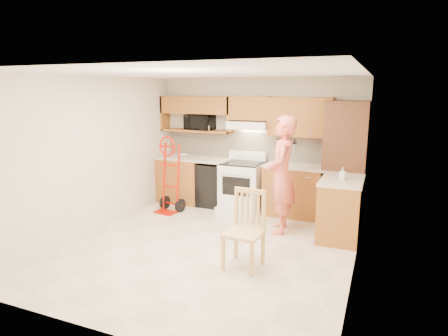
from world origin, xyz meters
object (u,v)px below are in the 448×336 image
Objects in this scene: range at (241,183)px; microwave at (200,122)px; dining_chair at (244,230)px; person at (282,175)px; hand_truck at (168,178)px.

microwave is at bearing 163.70° from range.
range is 1.09× the size of dining_chair.
microwave is 3.32m from dining_chair.
range is at bearing 114.85° from dining_chair.
dining_chair is at bearing -48.02° from microwave.
range is 0.58× the size of person.
hand_truck is at bearing -155.24° from range.
person is 1.86× the size of dining_chair.
hand_truck is (-1.24, -0.57, 0.10)m from range.
person is 1.54m from dining_chair.
person is (1.96, -1.05, -0.70)m from microwave.
person is 2.23m from hand_truck.
microwave is 1.34m from hand_truck.
hand_truck reaches higher than range.
range is (0.99, -0.29, -1.09)m from microwave.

